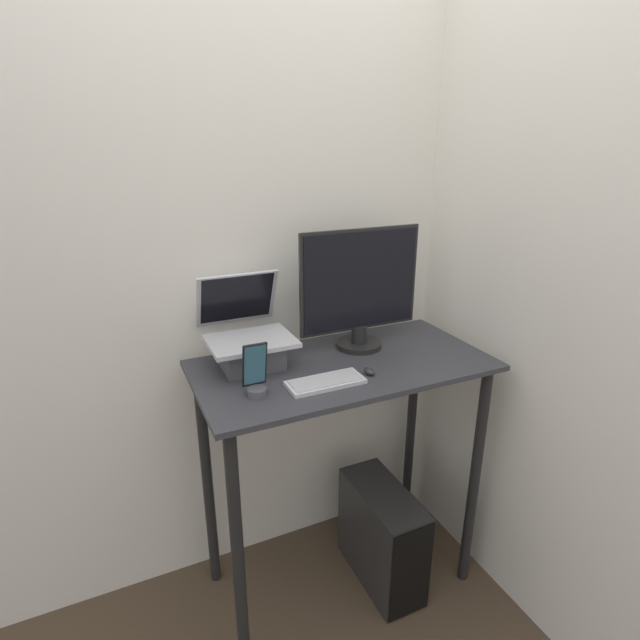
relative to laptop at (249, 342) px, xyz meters
name	(u,v)px	position (x,y,z in m)	size (l,w,h in m)	color
ground_plane	(371,629)	(0.31, -0.40, -1.10)	(12.00, 12.00, 0.00)	#473828
wall_back	(304,265)	(0.31, 0.22, 0.20)	(6.00, 0.05, 2.60)	silver
wall_side_right	(540,286)	(0.93, -0.40, 0.20)	(0.05, 6.00, 2.60)	silver
desk	(342,411)	(0.31, -0.13, -0.28)	(1.07, 0.54, 1.01)	#333338
laptop	(249,342)	(0.00, 0.00, 0.00)	(0.30, 0.32, 0.32)	#4C4C51
monitor	(360,292)	(0.43, -0.02, 0.14)	(0.49, 0.18, 0.46)	black
keyboard	(325,382)	(0.18, -0.26, -0.08)	(0.26, 0.11, 0.02)	silver
mouse	(369,371)	(0.35, -0.25, -0.07)	(0.03, 0.05, 0.02)	#262626
cell_phone	(256,377)	(-0.05, -0.23, -0.02)	(0.08, 0.07, 0.18)	#4C4C51
computer_tower	(382,535)	(0.47, -0.20, -0.88)	(0.19, 0.43, 0.44)	black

